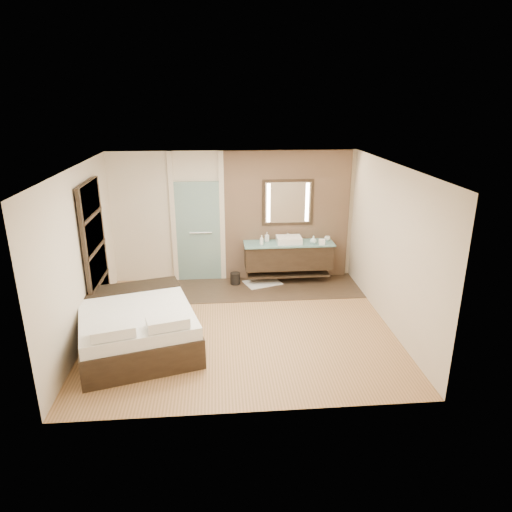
{
  "coord_description": "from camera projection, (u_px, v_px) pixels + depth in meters",
  "views": [
    {
      "loc": [
        -0.34,
        -6.93,
        3.69
      ],
      "look_at": [
        0.31,
        0.6,
        1.05
      ],
      "focal_mm": 32.0,
      "sensor_mm": 36.0,
      "label": 1
    }
  ],
  "objects": [
    {
      "name": "tissue_box",
      "position": [
        322.0,
        242.0,
        9.24
      ],
      "size": [
        0.13,
        0.13,
        0.1
      ],
      "primitive_type": "cube",
      "rotation": [
        0.0,
        0.0,
        -0.12
      ],
      "color": "white",
      "rests_on": "vanity"
    },
    {
      "name": "waste_bin",
      "position": [
        235.0,
        279.0,
        9.46
      ],
      "size": [
        0.2,
        0.2,
        0.25
      ],
      "primitive_type": "cylinder",
      "rotation": [
        0.0,
        0.0,
        -0.0
      ],
      "color": "black",
      "rests_on": "floor"
    },
    {
      "name": "vanity",
      "position": [
        288.0,
        256.0,
        9.47
      ],
      "size": [
        1.85,
        0.55,
        0.88
      ],
      "color": "black",
      "rests_on": "stone_wall"
    },
    {
      "name": "mirror_unit",
      "position": [
        288.0,
        202.0,
        9.34
      ],
      "size": [
        1.06,
        0.04,
        0.96
      ],
      "color": "black",
      "rests_on": "stone_wall"
    },
    {
      "name": "bath_mat",
      "position": [
        262.0,
        283.0,
        9.55
      ],
      "size": [
        0.85,
        0.71,
        0.02
      ],
      "primitive_type": "cube",
      "rotation": [
        0.0,
        0.0,
        0.34
      ],
      "color": "silver",
      "rests_on": "floor"
    },
    {
      "name": "soap_bottle_a",
      "position": [
        262.0,
        240.0,
        9.19
      ],
      "size": [
        0.1,
        0.1,
        0.2
      ],
      "primitive_type": "imported",
      "rotation": [
        0.0,
        0.0,
        0.3
      ],
      "color": "white",
      "rests_on": "vanity"
    },
    {
      "name": "soap_bottle_c",
      "position": [
        313.0,
        240.0,
        9.27
      ],
      "size": [
        0.14,
        0.14,
        0.17
      ],
      "primitive_type": "imported",
      "rotation": [
        0.0,
        0.0,
        0.12
      ],
      "color": "#BAEAEA",
      "rests_on": "vanity"
    },
    {
      "name": "stone_wall",
      "position": [
        287.0,
        216.0,
        9.49
      ],
      "size": [
        2.6,
        0.08,
        2.7
      ],
      "primitive_type": "cube",
      "color": "tan",
      "rests_on": "floor"
    },
    {
      "name": "shoji_partition",
      "position": [
        96.0,
        252.0,
        7.74
      ],
      "size": [
        0.06,
        1.2,
        2.4
      ],
      "color": "black",
      "rests_on": "floor"
    },
    {
      "name": "floor",
      "position": [
        241.0,
        326.0,
        7.77
      ],
      "size": [
        5.0,
        5.0,
        0.0
      ],
      "primitive_type": "plane",
      "color": "olive",
      "rests_on": "ground"
    },
    {
      "name": "soap_bottle_b",
      "position": [
        267.0,
        237.0,
        9.43
      ],
      "size": [
        0.09,
        0.09,
        0.19
      ],
      "primitive_type": "imported",
      "rotation": [
        0.0,
        0.0,
        -0.05
      ],
      "color": "#B2B2B2",
      "rests_on": "vanity"
    },
    {
      "name": "tile_strip",
      "position": [
        266.0,
        288.0,
        9.32
      ],
      "size": [
        3.8,
        1.3,
        0.01
      ],
      "primitive_type": "cube",
      "color": "#37291E",
      "rests_on": "floor"
    },
    {
      "name": "bed",
      "position": [
        137.0,
        325.0,
        7.09
      ],
      "size": [
        2.17,
        2.47,
        0.81
      ],
      "rotation": [
        0.0,
        0.0,
        0.27
      ],
      "color": "black",
      "rests_on": "floor"
    },
    {
      "name": "frosted_door",
      "position": [
        198.0,
        228.0,
        9.4
      ],
      "size": [
        1.1,
        0.12,
        2.7
      ],
      "color": "silver",
      "rests_on": "floor"
    },
    {
      "name": "cup",
      "position": [
        327.0,
        238.0,
        9.48
      ],
      "size": [
        0.12,
        0.12,
        0.09
      ],
      "primitive_type": "imported",
      "rotation": [
        0.0,
        0.0,
        0.04
      ],
      "color": "white",
      "rests_on": "vanity"
    }
  ]
}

